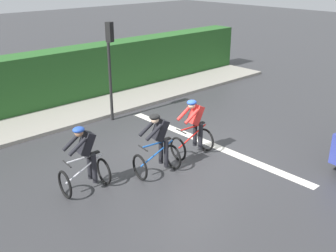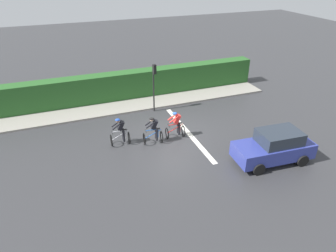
% 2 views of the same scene
% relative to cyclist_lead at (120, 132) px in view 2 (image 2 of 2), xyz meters
% --- Properties ---
extents(ground_plane, '(80.00, 80.00, 0.00)m').
position_rel_cyclist_lead_xyz_m(ground_plane, '(-0.19, -3.05, -0.80)').
color(ground_plane, '#333335').
extents(sidewalk_kerb, '(2.80, 22.61, 0.12)m').
position_rel_cyclist_lead_xyz_m(sidewalk_kerb, '(5.12, -1.05, -0.74)').
color(sidewalk_kerb, gray).
rests_on(sidewalk_kerb, ground).
extents(stone_wall_low, '(0.44, 22.61, 0.65)m').
position_rel_cyclist_lead_xyz_m(stone_wall_low, '(6.02, -1.05, -0.47)').
color(stone_wall_low, gray).
rests_on(stone_wall_low, ground).
extents(hedge_wall, '(1.10, 22.61, 2.08)m').
position_rel_cyclist_lead_xyz_m(hedge_wall, '(6.32, -1.05, 0.24)').
color(hedge_wall, '#265623').
rests_on(hedge_wall, ground).
extents(road_marking_stop_line, '(7.00, 0.30, 0.01)m').
position_rel_cyclist_lead_xyz_m(road_marking_stop_line, '(-0.19, -4.16, -0.79)').
color(road_marking_stop_line, silver).
rests_on(road_marking_stop_line, ground).
extents(cyclist_lead, '(0.76, 1.13, 1.66)m').
position_rel_cyclist_lead_xyz_m(cyclist_lead, '(0.00, 0.00, 0.00)').
color(cyclist_lead, black).
rests_on(cyclist_lead, ground).
extents(cyclist_second, '(0.81, 1.16, 1.66)m').
position_rel_cyclist_lead_xyz_m(cyclist_second, '(-0.54, -1.80, 0.00)').
color(cyclist_second, black).
rests_on(cyclist_second, ground).
extents(cyclist_mid, '(0.77, 1.14, 1.66)m').
position_rel_cyclist_lead_xyz_m(cyclist_mid, '(-0.38, -3.25, 0.00)').
color(cyclist_mid, black).
rests_on(cyclist_mid, ground).
extents(car_navy, '(2.10, 4.21, 1.76)m').
position_rel_cyclist_lead_xyz_m(car_navy, '(-4.47, -7.10, 0.08)').
color(car_navy, navy).
rests_on(car_navy, ground).
extents(traffic_light_near_crossing, '(0.25, 0.31, 3.34)m').
position_rel_cyclist_lead_xyz_m(traffic_light_near_crossing, '(3.50, -3.22, 1.43)').
color(traffic_light_near_crossing, black).
rests_on(traffic_light_near_crossing, ground).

